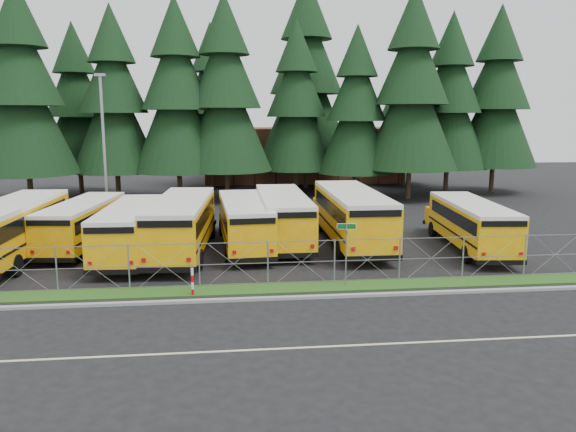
# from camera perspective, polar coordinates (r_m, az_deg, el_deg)

# --- Properties ---
(ground) EXTENTS (120.00, 120.00, 0.00)m
(ground) POSITION_cam_1_polar(r_m,az_deg,el_deg) (26.21, -0.02, -6.27)
(ground) COLOR black
(ground) RESTS_ON ground
(curb) EXTENTS (50.00, 0.25, 0.12)m
(curb) POSITION_cam_1_polar(r_m,az_deg,el_deg) (23.25, 0.83, -8.28)
(curb) COLOR gray
(curb) RESTS_ON ground
(grass_verge) EXTENTS (50.00, 1.40, 0.06)m
(grass_verge) POSITION_cam_1_polar(r_m,az_deg,el_deg) (24.58, 0.42, -7.32)
(grass_verge) COLOR #214313
(grass_verge) RESTS_ON ground
(road_lane_line) EXTENTS (50.00, 0.12, 0.01)m
(road_lane_line) POSITION_cam_1_polar(r_m,az_deg,el_deg) (18.73, 2.74, -13.16)
(road_lane_line) COLOR beige
(road_lane_line) RESTS_ON ground
(chainlink_fence) EXTENTS (44.00, 0.10, 2.00)m
(chainlink_fence) POSITION_cam_1_polar(r_m,az_deg,el_deg) (24.98, 0.23, -4.72)
(chainlink_fence) COLOR #919499
(chainlink_fence) RESTS_ON ground
(brick_building) EXTENTS (22.00, 10.00, 6.00)m
(brick_building) POSITION_cam_1_polar(r_m,az_deg,el_deg) (65.72, 1.34, 6.33)
(brick_building) COLOR brown
(brick_building) RESTS_ON ground
(bus_0) EXTENTS (3.25, 11.84, 3.08)m
(bus_0) POSITION_cam_1_polar(r_m,az_deg,el_deg) (32.45, -25.88, -1.30)
(bus_0) COLOR orange
(bus_0) RESTS_ON ground
(bus_1) EXTENTS (3.58, 10.39, 2.67)m
(bus_1) POSITION_cam_1_polar(r_m,az_deg,el_deg) (33.69, -19.93, -0.84)
(bus_1) COLOR orange
(bus_1) RESTS_ON ground
(bus_2) EXTENTS (2.94, 10.68, 2.77)m
(bus_2) POSITION_cam_1_polar(r_m,az_deg,el_deg) (30.80, -15.53, -1.50)
(bus_2) COLOR orange
(bus_2) RESTS_ON ground
(bus_3) EXTENTS (3.52, 11.84, 3.06)m
(bus_3) POSITION_cam_1_polar(r_m,az_deg,el_deg) (30.84, -10.64, -1.01)
(bus_3) COLOR orange
(bus_3) RESTS_ON ground
(bus_4) EXTENTS (3.09, 10.75, 2.79)m
(bus_4) POSITION_cam_1_polar(r_m,az_deg,el_deg) (31.81, -4.49, -0.77)
(bus_4) COLOR orange
(bus_4) RESTS_ON ground
(bus_5) EXTENTS (2.68, 11.32, 2.97)m
(bus_5) POSITION_cam_1_polar(r_m,az_deg,el_deg) (32.80, -0.58, -0.25)
(bus_5) COLOR orange
(bus_5) RESTS_ON ground
(bus_6) EXTENTS (3.01, 12.25, 3.20)m
(bus_6) POSITION_cam_1_polar(r_m,az_deg,el_deg) (32.67, 6.36, -0.14)
(bus_6) COLOR orange
(bus_6) RESTS_ON ground
(bus_east) EXTENTS (3.45, 10.62, 2.74)m
(bus_east) POSITION_cam_1_polar(r_m,az_deg,el_deg) (32.87, 17.92, -0.93)
(bus_east) COLOR orange
(bus_east) RESTS_ON ground
(street_sign) EXTENTS (0.84, 0.55, 2.81)m
(street_sign) POSITION_cam_1_polar(r_m,az_deg,el_deg) (24.59, 5.95, -2.53)
(street_sign) COLOR #919499
(street_sign) RESTS_ON ground
(striped_bollard) EXTENTS (0.11, 0.11, 1.20)m
(striped_bollard) POSITION_cam_1_polar(r_m,az_deg,el_deg) (23.78, -9.68, -6.64)
(striped_bollard) COLOR #B20C0C
(striped_bollard) RESTS_ON ground
(light_standard) EXTENTS (0.70, 0.35, 10.14)m
(light_standard) POSITION_cam_1_polar(r_m,az_deg,el_deg) (39.96, -18.19, 6.93)
(light_standard) COLOR #919499
(light_standard) RESTS_ON ground
(conifer_1) EXTENTS (8.19, 8.19, 18.12)m
(conifer_1) POSITION_cam_1_polar(r_m,az_deg,el_deg) (50.83, -25.34, 11.07)
(conifer_1) COLOR black
(conifer_1) RESTS_ON ground
(conifer_2) EXTENTS (7.63, 7.63, 16.87)m
(conifer_2) POSITION_cam_1_polar(r_m,az_deg,el_deg) (52.08, -17.27, 10.85)
(conifer_2) COLOR black
(conifer_2) RESTS_ON ground
(conifer_3) EXTENTS (7.90, 7.90, 17.46)m
(conifer_3) POSITION_cam_1_polar(r_m,az_deg,el_deg) (50.20, -11.22, 11.49)
(conifer_3) COLOR black
(conifer_3) RESTS_ON ground
(conifer_4) EXTENTS (8.05, 8.05, 17.79)m
(conifer_4) POSITION_cam_1_polar(r_m,az_deg,el_deg) (49.95, -6.38, 11.82)
(conifer_4) COLOR black
(conifer_4) RESTS_ON ground
(conifer_5) EXTENTS (7.29, 7.29, 16.12)m
(conifer_5) POSITION_cam_1_polar(r_m,az_deg,el_deg) (53.24, 0.86, 10.87)
(conifer_5) COLOR black
(conifer_5) RESTS_ON ground
(conifer_6) EXTENTS (6.94, 6.94, 15.34)m
(conifer_6) POSITION_cam_1_polar(r_m,az_deg,el_deg) (51.47, 6.95, 10.39)
(conifer_6) COLOR black
(conifer_6) RESTS_ON ground
(conifer_7) EXTENTS (8.36, 8.36, 18.48)m
(conifer_7) POSITION_cam_1_polar(r_m,az_deg,el_deg) (51.37, 12.46, 11.98)
(conifer_7) COLOR black
(conifer_7) RESTS_ON ground
(conifer_8) EXTENTS (7.65, 7.65, 16.92)m
(conifer_8) POSITION_cam_1_polar(r_m,az_deg,el_deg) (55.85, 16.11, 10.86)
(conifer_8) COLOR black
(conifer_8) RESTS_ON ground
(conifer_9) EXTENTS (7.99, 7.99, 17.67)m
(conifer_9) POSITION_cam_1_polar(r_m,az_deg,el_deg) (57.99, 20.44, 10.96)
(conifer_9) COLOR black
(conifer_9) RESTS_ON ground
(conifer_10) EXTENTS (7.27, 7.27, 16.09)m
(conifer_10) POSITION_cam_1_polar(r_m,az_deg,el_deg) (57.88, -20.70, 10.16)
(conifer_10) COLOR black
(conifer_10) RESTS_ON ground
(conifer_11) EXTENTS (7.56, 7.56, 16.72)m
(conifer_11) POSITION_cam_1_polar(r_m,az_deg,el_deg) (59.27, -7.76, 11.01)
(conifer_11) COLOR black
(conifer_11) RESTS_ON ground
(conifer_12) EXTENTS (9.55, 9.55, 21.12)m
(conifer_12) POSITION_cam_1_polar(r_m,az_deg,el_deg) (58.10, 1.87, 13.28)
(conifer_12) COLOR black
(conifer_12) RESTS_ON ground
(conifer_13) EXTENTS (7.10, 7.10, 15.70)m
(conifer_13) POSITION_cam_1_polar(r_m,az_deg,el_deg) (61.91, 11.85, 10.37)
(conifer_13) COLOR black
(conifer_13) RESTS_ON ground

